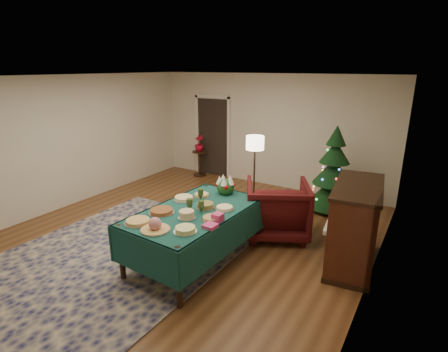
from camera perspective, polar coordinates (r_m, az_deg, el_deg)
The scene contains 26 objects.
room_shell at distance 5.67m, azimuth -7.82°, elevation 1.95°, with size 7.00×7.00×7.00m.
doorway at distance 9.39m, azimuth -1.85°, elevation 6.71°, with size 1.08×0.04×2.16m.
rug at distance 5.85m, azimuth -17.65°, elevation -12.54°, with size 3.20×4.20×0.02m, color #14184D.
buffet_table at distance 5.24m, azimuth -4.76°, elevation -7.24°, with size 1.35×2.20×0.83m.
platter_0 at distance 4.88m, azimuth -13.89°, elevation -7.22°, with size 0.37×0.37×0.05m.
platter_1 at distance 4.60m, azimuth -11.18°, elevation -7.95°, with size 0.38×0.38×0.18m.
platter_2 at distance 4.53m, azimuth -6.34°, elevation -8.70°, with size 0.30×0.30×0.07m.
platter_3 at distance 5.13m, azimuth -10.17°, elevation -5.68°, with size 0.38×0.38×0.06m.
platter_4 at distance 4.90m, azimuth -6.12°, elevation -6.29°, with size 0.25×0.25×0.11m.
platter_5 at distance 4.84m, azimuth -2.01°, elevation -6.93°, with size 0.29×0.29×0.05m.
platter_6 at distance 5.56m, azimuth -6.58°, elevation -3.65°, with size 0.34×0.34×0.06m.
platter_7 at distance 5.22m, azimuth -3.08°, elevation -4.86°, with size 0.29×0.29×0.08m.
platter_8 at distance 5.17m, azimuth 0.09°, elevation -5.25°, with size 0.28×0.28×0.05m.
platter_9 at distance 5.69m, azimuth -3.68°, elevation -3.12°, with size 0.27×0.27×0.05m.
goblet_0 at distance 5.48m, azimuth -3.86°, elevation -3.02°, with size 0.09×0.09×0.19m.
goblet_1 at distance 5.02m, azimuth -3.76°, elevation -5.02°, with size 0.09×0.09×0.19m.
goblet_2 at distance 5.09m, azimuth -5.64°, elevation -4.72°, with size 0.09×0.09×0.19m.
napkin_stack at distance 4.62m, azimuth -2.28°, elevation -8.14°, with size 0.17×0.17×0.04m, color #D63B78.
gift_box at distance 4.79m, azimuth -1.03°, elevation -6.77°, with size 0.13×0.13×0.11m, color #D63B76.
centerpiece at distance 5.75m, azimuth 0.25°, elevation -1.53°, with size 0.30×0.30×0.34m.
armchair at distance 6.13m, azimuth 8.67°, elevation -4.92°, with size 1.04×0.98×1.07m, color #450E0F.
floor_lamp at distance 7.11m, azimuth 5.07°, elevation 4.70°, with size 0.37×0.37×1.52m.
side_table at distance 9.48m, azimuth -4.02°, elevation 2.01°, with size 0.38×0.38×0.68m.
potted_plant at distance 9.36m, azimuth -4.08°, elevation 4.77°, with size 0.24×0.43×0.24m, color #A00B20.
christmas_tree at distance 7.37m, azimuth 17.39°, elevation 0.45°, with size 1.26×1.26×1.77m.
piano at distance 5.52m, azimuth 20.46°, elevation -7.67°, with size 0.85×1.52×1.25m.
Camera 1 is at (3.50, -4.20, 2.86)m, focal length 28.00 mm.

